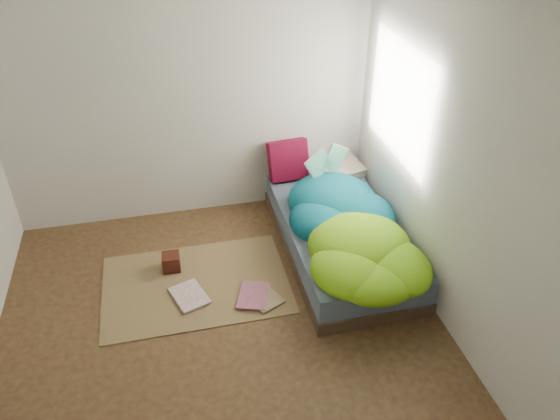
{
  "coord_description": "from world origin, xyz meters",
  "views": [
    {
      "loc": [
        -0.25,
        -3.12,
        3.22
      ],
      "look_at": [
        0.65,
        0.75,
        0.54
      ],
      "focal_mm": 35.0,
      "sensor_mm": 36.0,
      "label": 1
    }
  ],
  "objects_px": {
    "bed": "(340,237)",
    "wooden_box": "(171,262)",
    "pillow_magenta": "(288,160)",
    "open_book": "(328,152)",
    "floor_book_a": "(176,301)",
    "floor_book_b": "(239,295)"
  },
  "relations": [
    {
      "from": "open_book",
      "to": "wooden_box",
      "type": "xyz_separation_m",
      "value": [
        -1.57,
        -0.41,
        -0.72
      ]
    },
    {
      "from": "open_book",
      "to": "floor_book_b",
      "type": "distance_m",
      "value": 1.58
    },
    {
      "from": "bed",
      "to": "open_book",
      "type": "distance_m",
      "value": 0.81
    },
    {
      "from": "pillow_magenta",
      "to": "bed",
      "type": "bearing_deg",
      "value": -78.01
    },
    {
      "from": "pillow_magenta",
      "to": "floor_book_b",
      "type": "distance_m",
      "value": 1.59
    },
    {
      "from": "bed",
      "to": "floor_book_b",
      "type": "height_order",
      "value": "bed"
    },
    {
      "from": "bed",
      "to": "floor_book_a",
      "type": "xyz_separation_m",
      "value": [
        -1.56,
        -0.37,
        -0.14
      ]
    },
    {
      "from": "bed",
      "to": "floor_book_a",
      "type": "height_order",
      "value": "bed"
    },
    {
      "from": "bed",
      "to": "floor_book_a",
      "type": "distance_m",
      "value": 1.61
    },
    {
      "from": "bed",
      "to": "wooden_box",
      "type": "distance_m",
      "value": 1.56
    },
    {
      "from": "floor_book_b",
      "to": "pillow_magenta",
      "type": "bearing_deg",
      "value": 79.66
    },
    {
      "from": "bed",
      "to": "wooden_box",
      "type": "relative_size",
      "value": 12.91
    },
    {
      "from": "floor_book_b",
      "to": "wooden_box",
      "type": "bearing_deg",
      "value": 156.32
    },
    {
      "from": "bed",
      "to": "pillow_magenta",
      "type": "distance_m",
      "value": 1.01
    },
    {
      "from": "pillow_magenta",
      "to": "open_book",
      "type": "xyz_separation_m",
      "value": [
        0.28,
        -0.4,
        0.26
      ]
    },
    {
      "from": "pillow_magenta",
      "to": "floor_book_a",
      "type": "height_order",
      "value": "pillow_magenta"
    },
    {
      "from": "open_book",
      "to": "wooden_box",
      "type": "distance_m",
      "value": 1.77
    },
    {
      "from": "pillow_magenta",
      "to": "wooden_box",
      "type": "bearing_deg",
      "value": -153.09
    },
    {
      "from": "pillow_magenta",
      "to": "open_book",
      "type": "height_order",
      "value": "open_book"
    },
    {
      "from": "open_book",
      "to": "wooden_box",
      "type": "bearing_deg",
      "value": 173.44
    },
    {
      "from": "bed",
      "to": "open_book",
      "type": "xyz_separation_m",
      "value": [
        0.01,
        0.49,
        0.64
      ]
    },
    {
      "from": "wooden_box",
      "to": "floor_book_a",
      "type": "height_order",
      "value": "wooden_box"
    }
  ]
}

